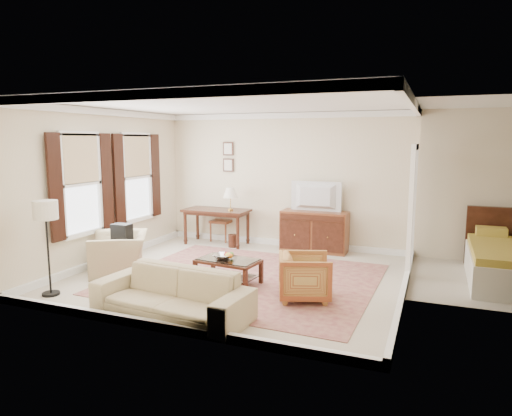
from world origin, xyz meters
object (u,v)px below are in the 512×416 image
Objects in this scene: sideboard at (314,231)px; striped_armchair at (305,275)px; tv at (315,187)px; writing_desk at (216,214)px; sofa at (171,286)px; coffee_table at (228,265)px; club_armchair at (119,247)px.

sideboard is 1.84× the size of striped_armchair.
sideboard is 0.93m from tv.
sideboard reaches higher than writing_desk.
sideboard is 0.64× the size of sofa.
sofa reaches higher than coffee_table.
writing_desk is 4.28m from sofa.
writing_desk is at bearing 114.12° from sofa.
club_armchair is at bearing -135.02° from sideboard.
club_armchair reaches higher than coffee_table.
sideboard is at bearing 103.17° from club_armchair.
sofa is at bearing 22.00° from club_armchair.
tv is at bearing -90.00° from sideboard.
tv reaches higher than sofa.
striped_armchair is (0.61, -2.92, -0.05)m from sideboard.
writing_desk is 2.31m from tv.
striped_armchair is 3.40m from club_armchair.
tv is 4.38m from sofa.
coffee_table is at bearing 91.68° from sofa.
sideboard is 1.36× the size of tv.
coffee_table is at bearing -59.87° from writing_desk.
coffee_table is 1.37m from striped_armchair.
club_armchair is at bearing 44.77° from tv.
sideboard is 3.95m from club_armchair.
sofa reaches higher than striped_armchair.
club_armchair is at bearing 149.39° from sofa.
coffee_table is at bearing 74.51° from tv.
sideboard is at bearing -7.76° from striped_armchair.
sofa is (-0.10, -1.53, 0.10)m from coffee_table.
writing_desk is 1.05× the size of sideboard.
club_armchair is (-2.79, -2.77, -0.89)m from tv.
club_armchair reaches higher than sofa.
writing_desk is 1.93× the size of striped_armchair.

